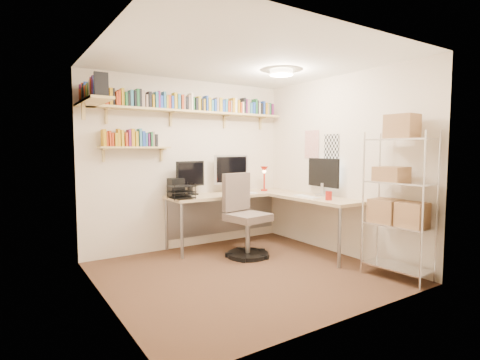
# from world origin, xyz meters

# --- Properties ---
(ground) EXTENTS (3.20, 3.20, 0.00)m
(ground) POSITION_xyz_m (0.00, 0.00, 0.00)
(ground) COLOR #44261D
(ground) RESTS_ON ground
(room_shell) EXTENTS (3.24, 3.04, 2.52)m
(room_shell) POSITION_xyz_m (0.00, 0.00, 1.55)
(room_shell) COLOR beige
(room_shell) RESTS_ON ground
(wall_shelves) EXTENTS (3.12, 1.09, 0.80)m
(wall_shelves) POSITION_xyz_m (-0.42, 1.29, 2.03)
(wall_shelves) COLOR #D7BC79
(wall_shelves) RESTS_ON ground
(corner_desk) EXTENTS (2.20, 2.08, 1.39)m
(corner_desk) POSITION_xyz_m (0.66, 0.95, 0.79)
(corner_desk) COLOR tan
(corner_desk) RESTS_ON ground
(office_chair) EXTENTS (0.61, 0.60, 1.14)m
(office_chair) POSITION_xyz_m (0.40, 0.61, 0.48)
(office_chair) COLOR black
(office_chair) RESTS_ON ground
(wire_rack) EXTENTS (0.42, 0.75, 1.86)m
(wire_rack) POSITION_xyz_m (1.36, -1.08, 1.05)
(wire_rack) COLOR silver
(wire_rack) RESTS_ON ground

